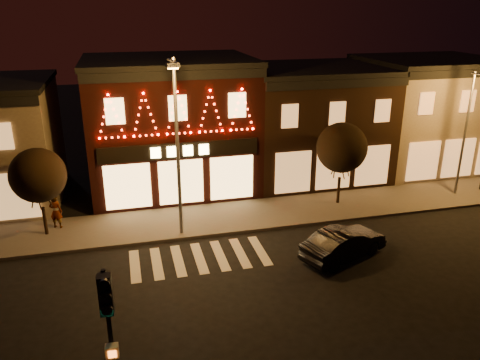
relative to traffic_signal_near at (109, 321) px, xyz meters
name	(u,v)px	position (x,y,z in m)	size (l,w,h in m)	color
ground	(216,307)	(3.79, 4.98, -3.61)	(120.00, 120.00, 0.00)	black
sidewalk_far	(223,218)	(5.79, 12.98, -3.54)	(44.00, 4.00, 0.15)	#47423D
building_pulp	(171,124)	(3.79, 18.96, 0.55)	(10.20, 8.34, 8.30)	black
building_right_a	(310,122)	(13.29, 18.97, 0.15)	(9.20, 8.28, 7.50)	black
building_right_b	(426,113)	(22.29, 18.97, 0.30)	(9.20, 8.28, 7.80)	#7B6957
traffic_signal_near	(109,321)	(0.00, 0.00, 0.00)	(0.36, 0.51, 4.91)	black
streetlamp_mid	(177,136)	(3.27, 11.32, 1.77)	(0.62, 2.05, 8.92)	#59595E
streetlamp_right	(468,125)	(20.69, 12.62, 0.96)	(0.54, 1.73, 7.54)	#59595E
tree_left	(38,175)	(-3.48, 13.14, -0.25)	(2.75, 2.75, 4.59)	black
tree_right	(342,148)	(12.92, 13.28, -0.05)	(2.92, 2.92, 4.88)	black
dark_sedan	(344,243)	(10.43, 7.39, -2.88)	(1.55, 4.45, 1.47)	black
pedestrian	(56,212)	(-3.00, 13.82, -2.55)	(0.67, 0.44, 1.82)	gray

